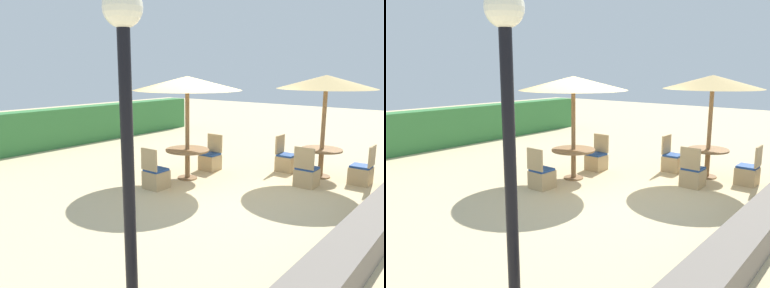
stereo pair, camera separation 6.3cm
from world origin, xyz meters
TOP-DOWN VIEW (x-y plane):
  - ground_plane at (0.00, 0.00)m, footprint 40.00×40.00m
  - hedge_row at (0.00, 6.77)m, footprint 13.00×0.70m
  - stone_border at (0.00, -3.57)m, footprint 10.00×0.56m
  - lamp_post at (-4.37, -2.22)m, footprint 0.36×0.36m
  - parasol_center at (0.10, 0.83)m, footprint 2.55×2.55m
  - round_table_center at (0.10, 0.83)m, footprint 1.05×1.05m
  - patio_chair_center_east at (1.11, 0.88)m, footprint 0.46×0.46m
  - patio_chair_center_west at (-0.94, 0.87)m, footprint 0.46×0.46m
  - parasol_front_right at (2.30, -1.62)m, footprint 2.31×2.31m
  - round_table_front_right at (2.30, -1.62)m, footprint 0.98×0.98m
  - patio_chair_front_right_north at (2.27, -0.72)m, footprint 0.46×0.46m
  - patio_chair_front_right_west at (1.33, -1.67)m, footprint 0.46×0.46m
  - patio_chair_front_right_south at (2.30, -2.58)m, footprint 0.46×0.46m

SIDE VIEW (x-z plane):
  - ground_plane at x=0.00m, z-range 0.00..0.00m
  - stone_border at x=0.00m, z-range 0.00..0.45m
  - patio_chair_center_east at x=1.11m, z-range -0.20..0.73m
  - patio_chair_center_west at x=-0.94m, z-range -0.20..0.73m
  - patio_chair_front_right_north at x=2.27m, z-range -0.20..0.73m
  - patio_chair_front_right_west at x=1.33m, z-range -0.20..0.73m
  - patio_chair_front_right_south at x=2.30m, z-range -0.20..0.73m
  - round_table_front_right at x=2.30m, z-range 0.19..0.90m
  - round_table_center at x=0.10m, z-range 0.21..0.94m
  - hedge_row at x=0.00m, z-range 0.00..1.31m
  - parasol_center at x=0.10m, z-range 1.06..3.52m
  - parasol_front_right at x=2.30m, z-range 1.07..3.56m
  - lamp_post at x=-4.37m, z-range 0.69..4.01m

